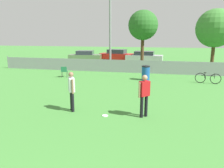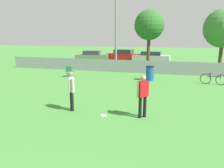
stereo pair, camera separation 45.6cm
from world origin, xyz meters
The scene contains 13 objects.
fence_backline centered at (0.00, 18.00, 0.55)m, with size 25.66×0.07×1.21m.
light_pole centered at (-2.73, 19.54, 5.41)m, with size 0.90×0.36×9.26m.
tree_near_pole centered at (0.13, 21.19, 4.12)m, with size 2.87×2.87×5.59m.
tree_far_right centered at (6.75, 21.76, 3.82)m, with size 3.54×3.54×5.60m.
player_thrower_red centered at (1.46, 7.64, 0.99)m, with size 0.44×0.44×1.70m.
player_receiver_white centered at (-1.60, 7.66, 0.99)m, with size 0.41×0.49×1.70m.
frisbee_disc centered at (-0.07, 7.37, 0.01)m, with size 0.25×0.25×0.03m.
folding_chair_sideline centered at (-5.27, 14.77, 0.50)m, with size 0.55×0.55×0.84m.
bicycle_sideline centered at (5.16, 14.86, 0.36)m, with size 1.64×0.44×0.75m.
trash_bin centered at (0.97, 15.07, 0.53)m, with size 0.60×0.60×1.05m.
parked_car_olive centered at (-7.30, 25.19, 0.67)m, with size 4.14×2.37×1.33m.
parked_car_red centered at (-3.66, 27.16, 0.68)m, with size 4.53×2.29×1.42m.
parked_car_silver centered at (-0.07, 26.53, 0.63)m, with size 4.55×2.05×1.28m.
Camera 1 is at (2.07, -0.69, 3.19)m, focal length 35.00 mm.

